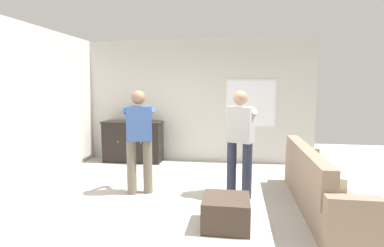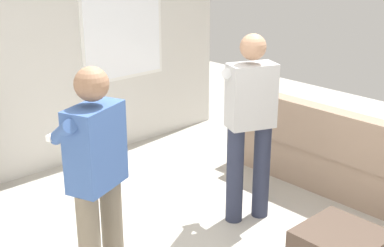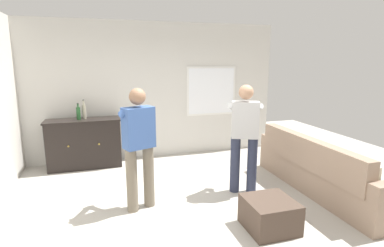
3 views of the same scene
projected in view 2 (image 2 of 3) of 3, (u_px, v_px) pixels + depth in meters
wall_back_with_window at (25, 44)px, 5.39m from camera, size 5.20×0.15×2.80m
couch at (346, 161)px, 5.23m from camera, size 0.57×2.62×0.88m
person_standing_left at (96, 177)px, 3.49m from camera, size 0.52×0.52×1.68m
person_standing_right at (250, 120)px, 4.58m from camera, size 0.51×0.52×1.68m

